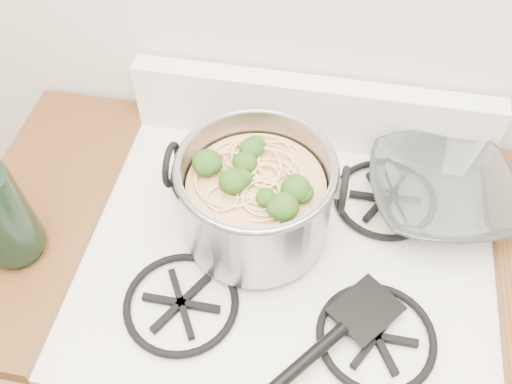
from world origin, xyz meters
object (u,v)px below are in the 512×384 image
(glass_bowl, at_px, (438,199))
(spatula, at_px, (366,308))
(stock_pot, at_px, (256,199))
(gas_range, at_px, (281,352))

(glass_bowl, bearing_deg, spatula, -115.00)
(stock_pot, height_order, glass_bowl, stock_pot)
(stock_pot, relative_size, glass_bowl, 2.79)
(spatula, bearing_deg, stock_pot, -173.68)
(stock_pot, bearing_deg, gas_range, -23.48)
(spatula, height_order, glass_bowl, glass_bowl)
(spatula, distance_m, glass_bowl, 0.29)
(stock_pot, bearing_deg, glass_bowl, 19.94)
(spatula, bearing_deg, glass_bowl, 103.74)
(spatula, relative_size, glass_bowl, 2.79)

